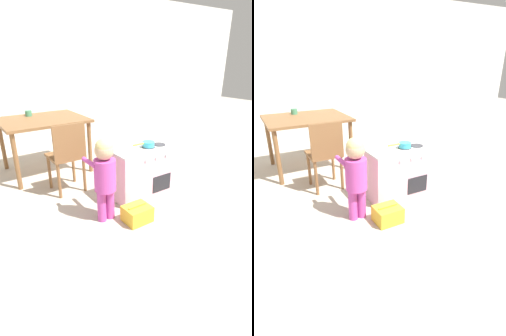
% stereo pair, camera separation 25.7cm
% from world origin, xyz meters
% --- Properties ---
extents(ground_plane, '(16.00, 16.00, 0.00)m').
position_xyz_m(ground_plane, '(0.00, 0.00, 0.00)').
color(ground_plane, '#B2A899').
extents(wall_back, '(10.00, 0.06, 2.60)m').
position_xyz_m(wall_back, '(0.00, 3.41, 1.30)').
color(wall_back, silver).
rests_on(wall_back, ground_plane).
extents(play_kitchen, '(0.80, 0.33, 0.58)m').
position_xyz_m(play_kitchen, '(0.13, 0.72, 0.29)').
color(play_kitchen, '#EAB2C6').
rests_on(play_kitchen, ground_plane).
extents(toy_pot, '(0.28, 0.14, 0.06)m').
position_xyz_m(toy_pot, '(0.15, 0.72, 0.62)').
color(toy_pot, '#38B2D6').
rests_on(toy_pot, play_kitchen).
extents(child_figure, '(0.23, 0.35, 0.84)m').
position_xyz_m(child_figure, '(-0.52, 0.54, 0.52)').
color(child_figure, '#BC429E').
rests_on(child_figure, ground_plane).
extents(toy_basket, '(0.26, 0.21, 0.18)m').
position_xyz_m(toy_basket, '(-0.29, 0.33, 0.08)').
color(toy_basket, gold).
rests_on(toy_basket, ground_plane).
extents(dining_table, '(1.09, 0.90, 0.74)m').
position_xyz_m(dining_table, '(-0.57, 2.08, 0.65)').
color(dining_table, brown).
rests_on(dining_table, ground_plane).
extents(dining_chair_near, '(0.37, 0.37, 0.84)m').
position_xyz_m(dining_chair_near, '(-0.58, 1.29, 0.46)').
color(dining_chair_near, brown).
rests_on(dining_chair_near, ground_plane).
extents(cup_on_table, '(0.09, 0.09, 0.08)m').
position_xyz_m(cup_on_table, '(-0.67, 2.35, 0.78)').
color(cup_on_table, '#478E66').
rests_on(cup_on_table, dining_table).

